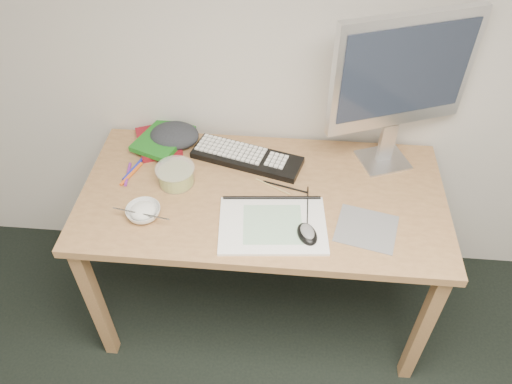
% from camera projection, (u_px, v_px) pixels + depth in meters
% --- Properties ---
extents(desk, '(1.40, 0.70, 0.75)m').
position_uv_depth(desk, '(263.00, 208.00, 1.97)').
color(desk, tan).
rests_on(desk, ground).
extents(mousepad, '(0.25, 0.23, 0.00)m').
position_uv_depth(mousepad, '(366.00, 229.00, 1.79)').
color(mousepad, gray).
rests_on(mousepad, desk).
extents(sketchpad, '(0.41, 0.31, 0.01)m').
position_uv_depth(sketchpad, '(273.00, 225.00, 1.79)').
color(sketchpad, white).
rests_on(sketchpad, desk).
extents(keyboard, '(0.47, 0.26, 0.03)m').
position_uv_depth(keyboard, '(247.00, 158.00, 2.05)').
color(keyboard, black).
rests_on(keyboard, desk).
extents(monitor, '(0.52, 0.23, 0.63)m').
position_uv_depth(monitor, '(402.00, 77.00, 1.78)').
color(monitor, silver).
rests_on(monitor, desk).
extents(mouse, '(0.10, 0.12, 0.04)m').
position_uv_depth(mouse, '(307.00, 232.00, 1.74)').
color(mouse, black).
rests_on(mouse, sketchpad).
extents(rice_bowl, '(0.16, 0.16, 0.04)m').
position_uv_depth(rice_bowl, '(144.00, 212.00, 1.82)').
color(rice_bowl, silver).
rests_on(rice_bowl, desk).
extents(chopsticks, '(0.21, 0.05, 0.02)m').
position_uv_depth(chopsticks, '(141.00, 214.00, 1.78)').
color(chopsticks, silver).
rests_on(chopsticks, rice_bowl).
extents(fruit_tub, '(0.17, 0.17, 0.07)m').
position_uv_depth(fruit_tub, '(176.00, 175.00, 1.94)').
color(fruit_tub, '#DEDD4E').
rests_on(fruit_tub, desk).
extents(book_red, '(0.24, 0.27, 0.02)m').
position_uv_depth(book_red, '(158.00, 141.00, 2.13)').
color(book_red, maroon).
rests_on(book_red, desk).
extents(book_green, '(0.25, 0.29, 0.02)m').
position_uv_depth(book_green, '(163.00, 138.00, 2.11)').
color(book_green, '#1B6C1B').
rests_on(book_green, book_red).
extents(cloth_lump, '(0.21, 0.19, 0.07)m').
position_uv_depth(cloth_lump, '(174.00, 136.00, 2.12)').
color(cloth_lump, '#25272C').
rests_on(cloth_lump, desk).
extents(pencil_pink, '(0.19, 0.07, 0.01)m').
position_uv_depth(pencil_pink, '(266.00, 175.00, 1.99)').
color(pencil_pink, pink).
rests_on(pencil_pink, desk).
extents(pencil_tan, '(0.14, 0.08, 0.01)m').
position_uv_depth(pencil_tan, '(273.00, 187.00, 1.94)').
color(pencil_tan, tan).
rests_on(pencil_tan, desk).
extents(pencil_black, '(0.18, 0.06, 0.01)m').
position_uv_depth(pencil_black, '(285.00, 187.00, 1.94)').
color(pencil_black, black).
rests_on(pencil_black, desk).
extents(marker_blue, '(0.06, 0.14, 0.01)m').
position_uv_depth(marker_blue, '(134.00, 169.00, 2.01)').
color(marker_blue, '#1F27AA').
rests_on(marker_blue, desk).
extents(marker_orange, '(0.06, 0.14, 0.01)m').
position_uv_depth(marker_orange, '(131.00, 174.00, 1.99)').
color(marker_orange, orange).
rests_on(marker_orange, desk).
extents(marker_purple, '(0.03, 0.13, 0.01)m').
position_uv_depth(marker_purple, '(128.00, 174.00, 1.99)').
color(marker_purple, purple).
rests_on(marker_purple, desk).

